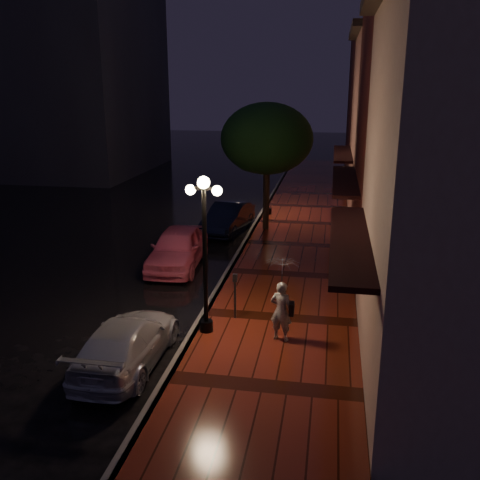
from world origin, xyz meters
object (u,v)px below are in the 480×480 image
Objects in this scene: streetlamp_near at (205,246)px; street_tree at (267,141)px; streetlamp_far at (269,167)px; navy_car at (228,218)px; pink_car at (178,248)px; parking_meter at (235,292)px; silver_car at (127,342)px; woman_with_umbrella at (282,286)px.

streetlamp_near is 0.74× the size of street_tree.
streetlamp_far reaches higher than navy_car.
pink_car reaches higher than parking_meter.
silver_car is at bearing -95.60° from streetlamp_far.
streetlamp_near is at bearing -69.33° from pink_car.
silver_car is 4.15m from woman_with_umbrella.
streetlamp_far is 1.03× the size of silver_car.
pink_car reaches higher than silver_car.
streetlamp_far is 9.03m from pink_car.
street_tree is 11.58m from woman_with_umbrella.
street_tree is 7.04m from pink_car.
street_tree reaches higher than parking_meter.
pink_car is 3.28× the size of parking_meter.
silver_car is 3.60m from parking_meter.
parking_meter is at bearing 57.31° from streetlamp_near.
pink_car is 7.40m from silver_car.
streetlamp_far reaches higher than silver_car.
street_tree is 1.39× the size of navy_car.
silver_car is (-1.56, -1.86, -1.99)m from streetlamp_near.
street_tree is at bearing 88.65° from streetlamp_near.
streetlamp_near reaches higher than silver_car.
street_tree reaches higher than pink_car.
streetlamp_far is 0.97× the size of pink_car.
parking_meter is at bearing -22.80° from woman_with_umbrella.
street_tree reaches higher than silver_car.
pink_car is 1.06× the size of silver_car.
streetlamp_near and streetlamp_far have the same top height.
woman_with_umbrella is (2.08, -14.15, -0.93)m from streetlamp_far.
streetlamp_far is at bearing 71.26° from pink_car.
streetlamp_far is 3.44m from street_tree.
parking_meter is (0.37, -10.01, -3.27)m from street_tree.
streetlamp_far is 4.13m from navy_car.
navy_car is (-1.48, 10.65, -1.91)m from streetlamp_near.
parking_meter is (0.63, 0.98, -1.63)m from streetlamp_near.
street_tree is at bearing -85.09° from streetlamp_far.
streetlamp_near is 3.14m from silver_car.
street_tree is 10.54m from parking_meter.
streetlamp_far is 1.03× the size of navy_car.
woman_with_umbrella is (3.63, 1.71, 1.06)m from silver_car.
navy_car is at bearing 97.90° from streetlamp_near.
navy_car is 1.82× the size of woman_with_umbrella.
woman_with_umbrella reaches higher than silver_car.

